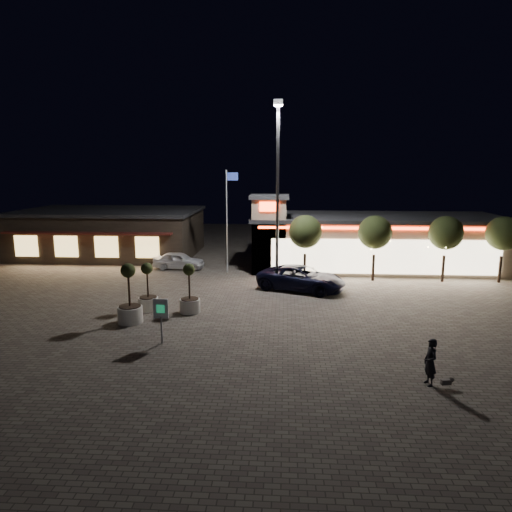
# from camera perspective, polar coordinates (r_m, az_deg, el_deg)

# --- Properties ---
(ground) EXTENTS (90.00, 90.00, 0.00)m
(ground) POSITION_cam_1_polar(r_m,az_deg,el_deg) (23.62, -2.69, -9.16)
(ground) COLOR #675F54
(ground) RESTS_ON ground
(retail_building) EXTENTS (20.40, 8.40, 6.10)m
(retail_building) POSITION_cam_1_polar(r_m,az_deg,el_deg) (38.96, 13.96, 1.87)
(retail_building) COLOR tan
(retail_building) RESTS_ON ground
(restaurant_building) EXTENTS (16.40, 11.00, 4.30)m
(restaurant_building) POSITION_cam_1_polar(r_m,az_deg,el_deg) (45.54, -17.67, 2.87)
(restaurant_building) COLOR #382D23
(restaurant_building) RESTS_ON ground
(floodlight_pole) EXTENTS (0.60, 0.40, 12.38)m
(floodlight_pole) POSITION_cam_1_polar(r_m,az_deg,el_deg) (30.08, 2.72, 8.82)
(floodlight_pole) COLOR gray
(floodlight_pole) RESTS_ON ground
(flagpole) EXTENTS (0.95, 0.10, 8.00)m
(flagpole) POSITION_cam_1_polar(r_m,az_deg,el_deg) (35.49, -3.52, 5.44)
(flagpole) COLOR white
(flagpole) RESTS_ON ground
(string_tree_a) EXTENTS (2.42, 2.42, 4.79)m
(string_tree_a) POSITION_cam_1_polar(r_m,az_deg,el_deg) (33.40, 6.19, 3.02)
(string_tree_a) COLOR #332319
(string_tree_a) RESTS_ON ground
(string_tree_b) EXTENTS (2.42, 2.42, 4.79)m
(string_tree_b) POSITION_cam_1_polar(r_m,az_deg,el_deg) (33.99, 14.65, 2.86)
(string_tree_b) COLOR #332319
(string_tree_b) RESTS_ON ground
(string_tree_c) EXTENTS (2.42, 2.42, 4.79)m
(string_tree_c) POSITION_cam_1_polar(r_m,az_deg,el_deg) (35.29, 22.65, 2.66)
(string_tree_c) COLOR #332319
(string_tree_c) RESTS_ON ground
(string_tree_d) EXTENTS (2.42, 2.42, 4.79)m
(string_tree_d) POSITION_cam_1_polar(r_m,az_deg,el_deg) (36.79, 28.55, 2.48)
(string_tree_d) COLOR #332319
(string_tree_d) RESTS_ON ground
(pickup_truck) EXTENTS (6.49, 4.73, 1.64)m
(pickup_truck) POSITION_cam_1_polar(r_m,az_deg,el_deg) (30.92, 5.69, -2.78)
(pickup_truck) COLOR black
(pickup_truck) RESTS_ON ground
(white_sedan) EXTENTS (4.28, 2.00, 1.42)m
(white_sedan) POSITION_cam_1_polar(r_m,az_deg,el_deg) (37.80, -9.63, -0.54)
(white_sedan) COLOR silver
(white_sedan) RESTS_ON ground
(pedestrian) EXTENTS (0.56, 0.74, 1.82)m
(pedestrian) POSITION_cam_1_polar(r_m,az_deg,el_deg) (18.82, 20.97, -12.29)
(pedestrian) COLOR black
(pedestrian) RESTS_ON ground
(dog) EXTENTS (0.50, 0.23, 0.27)m
(dog) POSITION_cam_1_polar(r_m,az_deg,el_deg) (19.10, 22.87, -14.22)
(dog) COLOR #59514C
(dog) RESTS_ON ground
(planter_left) EXTENTS (1.15, 1.15, 2.82)m
(planter_left) POSITION_cam_1_polar(r_m,az_deg,el_deg) (27.12, -13.34, -4.86)
(planter_left) COLOR silver
(planter_left) RESTS_ON ground
(planter_mid) EXTENTS (1.31, 1.31, 3.23)m
(planter_mid) POSITION_cam_1_polar(r_m,az_deg,el_deg) (25.23, -15.50, -5.85)
(planter_mid) COLOR silver
(planter_mid) RESTS_ON ground
(planter_right) EXTENTS (1.16, 1.16, 2.85)m
(planter_right) POSITION_cam_1_polar(r_m,az_deg,el_deg) (26.31, -8.29, -5.15)
(planter_right) COLOR silver
(planter_right) RESTS_ON ground
(valet_sign) EXTENTS (0.71, 0.12, 2.16)m
(valet_sign) POSITION_cam_1_polar(r_m,az_deg,el_deg) (21.79, -11.81, -6.93)
(valet_sign) COLOR gray
(valet_sign) RESTS_ON ground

